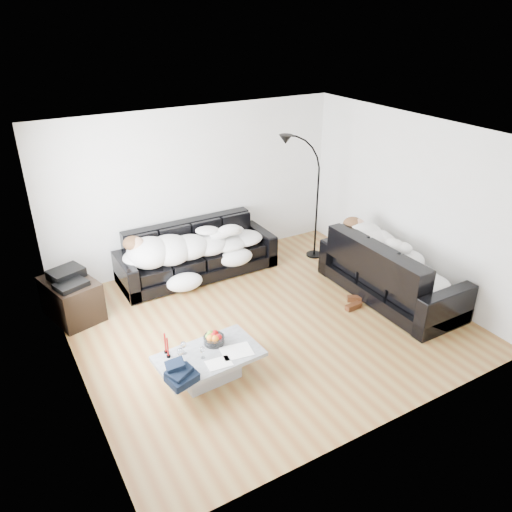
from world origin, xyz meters
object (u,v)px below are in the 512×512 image
sleeper_back (198,240)px  shoes (354,303)px  candle_right (165,343)px  sofa_right (391,269)px  wine_glass_c (202,352)px  sleeper_right (393,257)px  floor_lamp (317,203)px  sofa_back (197,251)px  fruit_bowl (214,338)px  av_cabinet (72,299)px  coffee_table (209,366)px  wine_glass_a (184,348)px  wine_glass_b (180,356)px  candle_left (168,348)px  stereo (68,277)px

sleeper_back → shoes: bearing=-51.4°
sleeper_back → candle_right: 2.51m
sofa_right → wine_glass_c: 3.26m
sleeper_right → floor_lamp: 1.73m
sofa_back → fruit_bowl: sofa_back is taller
sleeper_back → sleeper_right: sleeper_right is taller
av_cabinet → floor_lamp: floor_lamp is taller
floor_lamp → sleeper_back: bearing=159.6°
wine_glass_c → sofa_back: bearing=67.3°
candle_right → av_cabinet: bearing=109.8°
sleeper_right → coffee_table: (-3.15, -0.35, -0.48)m
fruit_bowl → shoes: 2.42m
wine_glass_a → sofa_right: bearing=3.2°
sofa_back → coffee_table: (-0.94, -2.43, -0.24)m
floor_lamp → fruit_bowl: bearing=-157.7°
wine_glass_b → av_cabinet: av_cabinet is taller
sleeper_right → candle_right: bearing=91.1°
wine_glass_b → wine_glass_c: bearing=-11.3°
wine_glass_b → candle_left: (-0.09, 0.16, 0.04)m
wine_glass_b → wine_glass_a: bearing=54.6°
wine_glass_a → wine_glass_c: (0.16, -0.18, -0.01)m
av_cabinet → shoes: bearing=-40.6°
sleeper_back → fruit_bowl: sleeper_back is taller
sleeper_back → candle_left: size_ratio=8.10×
sleeper_back → floor_lamp: bearing=-9.5°
wine_glass_c → candle_right: 0.45m
shoes → floor_lamp: 1.95m
fruit_bowl → candle_right: candle_right is taller
sleeper_right → candle_right: size_ratio=7.23×
coffee_table → wine_glass_a: bearing=146.7°
candle_left → av_cabinet: bearing=108.8°
sleeper_right → av_cabinet: 4.63m
sofa_right → candle_left: (-3.57, -0.16, 0.02)m
wine_glass_b → stereo: (-0.76, 2.13, 0.20)m
sleeper_right → candle_left: bearing=92.6°
sofa_back → sleeper_right: (2.21, -2.09, 0.24)m
wine_glass_a → wine_glass_b: wine_glass_b is taller
sofa_back → stereo: 2.06m
wine_glass_b → sofa_right: bearing=5.2°
sofa_back → coffee_table: bearing=-111.1°
sleeper_back → fruit_bowl: (-0.79, -2.22, -0.21)m
av_cabinet → sofa_right: bearing=-37.8°
stereo → sofa_back: bearing=-11.5°
sleeper_right → sofa_back: bearing=46.7°
sleeper_right → fruit_bowl: size_ratio=7.77×
sleeper_right → wine_glass_a: bearing=93.2°
candle_left → floor_lamp: 3.92m
coffee_table → candle_right: 0.59m
candle_right → stereo: bearing=109.8°
sleeper_right → wine_glass_c: 3.27m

